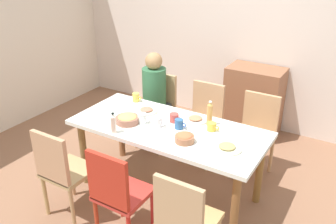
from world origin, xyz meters
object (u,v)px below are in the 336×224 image
chair_2 (158,106)px  chair_3 (117,192)px  dining_table (168,135)px  cup_3 (136,97)px  side_cabinet (253,101)px  chair_1 (204,117)px  plate_0 (227,148)px  plate_2 (195,119)px  person_2 (154,93)px  cup_5 (142,118)px  bottle_0 (113,123)px  chair_5 (185,219)px  bowl_1 (127,119)px  bowl_0 (185,138)px  chair_4 (256,131)px  cup_0 (179,124)px  cup_4 (212,127)px  plate_1 (146,110)px  cup_1 (175,118)px  chair_0 (62,169)px  bottle_1 (210,114)px  cup_2 (159,122)px

chair_2 → chair_3: size_ratio=1.00×
dining_table → cup_3: bearing=151.8°
chair_3 → side_cabinet: (0.29, 2.48, -0.06)m
chair_1 → plate_0: (0.64, -0.89, 0.25)m
chair_3 → plate_2: size_ratio=3.76×
person_2 → chair_3: size_ratio=1.34×
chair_1 → cup_5: (-0.25, -0.86, 0.29)m
chair_1 → bottle_0: 1.25m
chair_5 → bottle_0: 1.12m
chair_1 → chair_2: (-0.62, 0.00, 0.00)m
dining_table → bowl_1: (-0.37, -0.14, 0.13)m
bottle_0 → bowl_0: bearing=16.3°
bottle_0 → plate_2: bearing=49.1°
chair_4 → cup_0: size_ratio=7.81×
chair_4 → chair_3: bearing=-111.3°
bowl_1 → cup_4: size_ratio=1.89×
chair_3 → bottle_0: bottle_0 is taller
chair_1 → cup_5: size_ratio=7.29×
plate_1 → cup_1: size_ratio=1.88×
chair_0 → chair_5: same height
bottle_1 → plate_1: bearing=-174.6°
person_2 → chair_5: person_2 is taller
chair_5 → cup_3: (-1.22, 1.12, 0.29)m
dining_table → bowl_1: bearing=-159.5°
person_2 → chair_5: (1.24, -1.49, -0.20)m
chair_1 → cup_1: chair_1 is taller
chair_2 → cup_1: bearing=-47.3°
plate_0 → bottle_1: 0.47m
chair_1 → cup_4: bearing=-59.3°
dining_table → cup_1: (0.01, 0.11, 0.13)m
bowl_1 → cup_0: (0.48, 0.16, 0.01)m
cup_2 → cup_5: bearing=-174.6°
chair_1 → chair_2: bearing=180.0°
chair_5 → cup_3: chair_5 is taller
chair_3 → chair_4: same height
chair_0 → cup_4: size_ratio=7.66×
chair_1 → chair_3: 1.59m
person_2 → bottle_1: person_2 is taller
plate_0 → cup_3: size_ratio=2.37×
chair_1 → cup_4: size_ratio=7.66×
bowl_1 → chair_5: bearing=-33.4°
chair_1 → cup_5: bearing=-106.2°
plate_0 → side_cabinet: bearing=101.2°
cup_1 → bottle_1: bearing=20.0°
chair_3 → cup_3: chair_3 is taller
bowl_0 → bottle_1: (0.05, 0.40, 0.08)m
chair_1 → cup_5: 0.94m
plate_0 → plate_1: (-1.00, 0.26, 0.00)m
chair_5 → cup_5: 1.17m
chair_3 → cup_3: (-0.60, 1.12, 0.29)m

